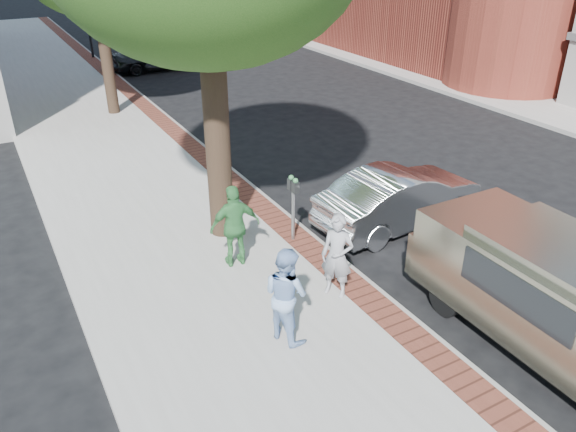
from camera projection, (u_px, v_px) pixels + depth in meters
ground at (289, 271)px, 11.28m from camera, size 120.00×120.00×0.00m
sidewalk at (114, 154)px, 16.78m from camera, size 5.00×60.00×0.15m
brick_strip at (184, 139)px, 17.70m from camera, size 0.60×60.00×0.01m
curb at (195, 140)px, 17.89m from camera, size 0.10×60.00×0.15m
sidewalk_far at (495, 87)px, 23.72m from camera, size 5.00×60.00×0.15m
signal_near at (86, 14)px, 27.65m from camera, size 0.70×0.15×3.80m
signal_far at (291, 0)px, 32.67m from camera, size 0.70×0.15×3.80m
parking_meter at (293, 195)px, 11.61m from camera, size 0.12×0.32×1.47m
person_gray at (337, 256)px, 9.97m from camera, size 0.66×0.70×1.61m
person_officer at (286, 294)px, 8.90m from camera, size 0.83×0.95×1.65m
person_green at (235, 226)px, 10.86m from camera, size 1.04×0.54×1.70m
sedan_silver at (400, 197)px, 12.75m from camera, size 4.21×1.79×1.35m
bg_car at (154, 55)px, 26.41m from camera, size 4.09×1.65×1.39m
van at (557, 293)px, 8.82m from camera, size 2.04×5.17×1.89m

